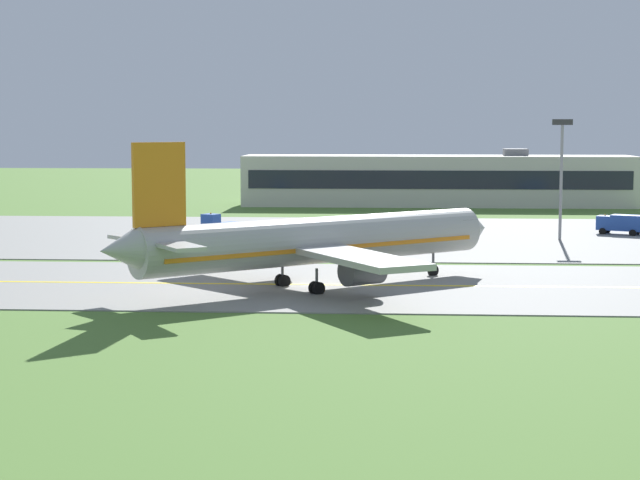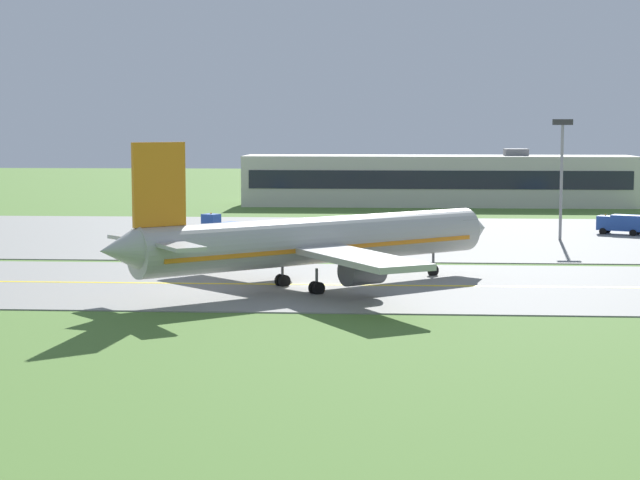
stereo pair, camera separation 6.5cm
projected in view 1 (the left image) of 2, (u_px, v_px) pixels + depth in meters
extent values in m
plane|color=#517A33|center=(309.00, 286.00, 93.66)|extent=(500.00, 500.00, 0.00)
cube|color=gray|center=(309.00, 285.00, 93.66)|extent=(240.00, 28.00, 0.10)
cube|color=gray|center=(413.00, 236.00, 134.69)|extent=(140.00, 52.00, 0.10)
cube|color=yellow|center=(309.00, 284.00, 93.65)|extent=(220.00, 0.60, 0.01)
cylinder|color=#ADADA8|center=(319.00, 240.00, 91.46)|extent=(29.02, 24.40, 4.00)
cone|color=#ADADA8|center=(475.00, 228.00, 101.86)|extent=(4.41, 4.59, 3.80)
cone|color=#ADADA8|center=(120.00, 250.00, 80.91)|extent=(4.62, 4.65, 3.40)
cube|color=orange|center=(319.00, 246.00, 91.52)|extent=(26.95, 22.76, 0.36)
cube|color=#1E232D|center=(458.00, 222.00, 100.53)|extent=(3.53, 3.78, 0.70)
cube|color=#ADADA8|center=(245.00, 239.00, 97.18)|extent=(14.21, 13.78, 0.50)
cylinder|color=#47474C|center=(276.00, 255.00, 96.84)|extent=(4.09, 3.92, 2.30)
cylinder|color=black|center=(290.00, 254.00, 97.76)|extent=(1.51, 1.79, 2.10)
cube|color=#ADADA8|center=(358.00, 258.00, 83.34)|extent=(11.79, 15.35, 0.50)
cylinder|color=#47474C|center=(363.00, 271.00, 86.26)|extent=(4.09, 3.92, 2.30)
cylinder|color=black|center=(378.00, 269.00, 87.18)|extent=(1.51, 1.79, 2.10)
cube|color=orange|center=(159.00, 184.00, 82.33)|extent=(3.68, 3.07, 6.50)
cube|color=#ADADA8|center=(140.00, 238.00, 85.30)|extent=(5.93, 5.95, 0.30)
cube|color=#ADADA8|center=(177.00, 246.00, 80.09)|extent=(5.26, 6.34, 0.30)
cylinder|color=slate|center=(433.00, 262.00, 99.19)|extent=(0.24, 0.24, 1.65)
cylinder|color=black|center=(433.00, 271.00, 99.28)|extent=(1.08, 0.96, 1.10)
cylinder|color=slate|center=(282.00, 271.00, 92.74)|extent=(0.24, 0.24, 1.65)
cylinder|color=black|center=(281.00, 280.00, 93.05)|extent=(1.08, 0.96, 1.10)
cylinder|color=black|center=(284.00, 281.00, 92.61)|extent=(1.08, 0.96, 1.10)
cylinder|color=slate|center=(317.00, 278.00, 88.51)|extent=(0.24, 0.24, 1.65)
cylinder|color=black|center=(315.00, 288.00, 88.82)|extent=(1.08, 0.96, 1.10)
cylinder|color=black|center=(319.00, 289.00, 88.37)|extent=(1.08, 0.96, 1.10)
cube|color=#264CA5|center=(605.00, 223.00, 137.47)|extent=(2.51, 2.60, 1.80)
cube|color=#1E232D|center=(599.00, 220.00, 137.82)|extent=(0.93, 1.70, 0.81)
cube|color=#264CA5|center=(628.00, 223.00, 135.95)|extent=(4.70, 3.76, 2.00)
cylinder|color=orange|center=(605.00, 215.00, 137.36)|extent=(0.20, 0.20, 0.18)
cylinder|color=black|center=(602.00, 231.00, 136.72)|extent=(0.94, 0.67, 0.90)
cylinder|color=black|center=(607.00, 230.00, 138.44)|extent=(0.94, 0.67, 0.90)
cylinder|color=black|center=(633.00, 233.00, 134.75)|extent=(0.94, 0.67, 0.90)
cylinder|color=black|center=(637.00, 232.00, 136.55)|extent=(0.94, 0.67, 0.90)
cube|color=#264CA5|center=(211.00, 221.00, 140.13)|extent=(2.62, 2.55, 1.80)
cube|color=#1E232D|center=(207.00, 219.00, 139.46)|extent=(1.67, 1.00, 0.81)
cube|color=#264CA5|center=(226.00, 224.00, 142.88)|extent=(4.07, 5.04, 0.40)
cylinder|color=orange|center=(211.00, 213.00, 140.02)|extent=(0.20, 0.20, 0.18)
cylinder|color=black|center=(217.00, 229.00, 139.71)|extent=(0.70, 0.93, 0.90)
cylinder|color=black|center=(205.00, 228.00, 140.78)|extent=(0.70, 0.93, 0.90)
cylinder|color=black|center=(236.00, 227.00, 143.12)|extent=(0.70, 0.93, 0.90)
cylinder|color=black|center=(224.00, 226.00, 144.25)|extent=(0.70, 0.93, 0.90)
cube|color=beige|center=(437.00, 181.00, 186.40)|extent=(67.37, 12.13, 8.71)
cube|color=#1E232D|center=(439.00, 180.00, 180.28)|extent=(64.67, 0.10, 3.13)
cube|color=slate|center=(516.00, 152.00, 185.01)|extent=(4.00, 4.00, 1.20)
cylinder|color=gray|center=(561.00, 183.00, 129.39)|extent=(0.36, 0.36, 14.00)
cube|color=#333333|center=(563.00, 122.00, 128.60)|extent=(2.40, 0.50, 0.70)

